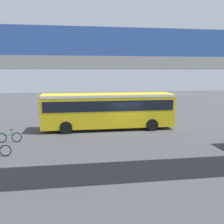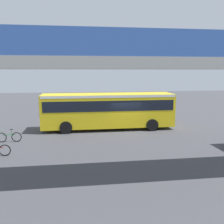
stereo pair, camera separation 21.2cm
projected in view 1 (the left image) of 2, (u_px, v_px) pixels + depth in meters
name	position (u px, v px, depth m)	size (l,w,h in m)	color
ground	(125.00, 130.00, 21.64)	(80.00, 80.00, 0.00)	#424247
city_bus	(108.00, 108.00, 21.89)	(11.54, 2.85, 3.15)	yellow
bicycle_green	(9.00, 137.00, 17.95)	(1.77, 0.44, 0.96)	black
lane_dash_leftmost	(159.00, 122.00, 24.91)	(2.00, 0.20, 0.01)	silver
lane_dash_left	(120.00, 124.00, 24.33)	(2.00, 0.20, 0.01)	silver
lane_dash_centre	(79.00, 125.00, 23.75)	(2.00, 0.20, 0.01)	silver
pedestrian_overpass	(167.00, 72.00, 11.46)	(28.80, 2.60, 6.82)	#9E9E99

